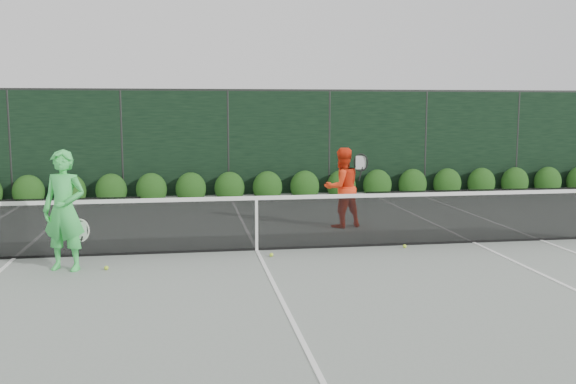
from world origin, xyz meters
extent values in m
plane|color=gray|center=(0.00, 0.00, 0.00)|extent=(80.00, 80.00, 0.00)
cube|color=black|center=(-4.20, 0.00, 0.51)|extent=(4.40, 0.01, 1.02)
cube|color=black|center=(0.00, 0.00, 0.48)|extent=(4.00, 0.01, 0.96)
cube|color=black|center=(4.20, 0.00, 0.51)|extent=(4.40, 0.01, 1.02)
cube|color=white|center=(0.00, 0.00, 0.94)|extent=(12.80, 0.03, 0.07)
cube|color=black|center=(0.00, 0.00, 0.02)|extent=(12.80, 0.02, 0.04)
cube|color=white|center=(0.00, 0.00, 0.46)|extent=(0.05, 0.03, 0.91)
imported|color=#40DA5A|center=(-3.10, -0.90, 0.94)|extent=(0.80, 0.65, 1.89)
torus|color=silver|center=(-2.90, -0.80, 0.60)|extent=(0.30, 0.04, 0.30)
cylinder|color=black|center=(-2.90, -0.80, 0.36)|extent=(0.10, 0.03, 0.30)
imported|color=#FE3915|center=(2.04, 1.97, 0.85)|extent=(0.98, 0.86, 1.69)
torus|color=black|center=(2.39, 1.77, 1.39)|extent=(0.30, 0.09, 0.30)
cylinder|color=black|center=(2.39, 1.77, 1.15)|extent=(0.10, 0.03, 0.30)
cube|color=white|center=(5.49, 0.00, 0.01)|extent=(0.06, 23.77, 0.01)
cube|color=white|center=(-4.12, 0.00, 0.01)|extent=(0.06, 23.77, 0.01)
cube|color=white|center=(4.12, 0.00, 0.01)|extent=(0.06, 23.77, 0.01)
cube|color=white|center=(0.00, 11.88, 0.01)|extent=(11.03, 0.06, 0.01)
cube|color=white|center=(0.00, 6.40, 0.01)|extent=(8.23, 0.06, 0.01)
cube|color=white|center=(0.00, 0.00, 0.01)|extent=(0.06, 12.80, 0.01)
cube|color=black|center=(0.00, 7.50, 1.50)|extent=(32.00, 0.06, 3.00)
cube|color=#262826|center=(0.00, 7.50, 3.03)|extent=(32.00, 0.06, 0.06)
cylinder|color=#262826|center=(-6.00, 7.50, 1.50)|extent=(0.08, 0.08, 3.00)
cylinder|color=#262826|center=(-3.00, 7.50, 1.50)|extent=(0.08, 0.08, 3.00)
cylinder|color=#262826|center=(0.00, 7.50, 1.50)|extent=(0.08, 0.08, 3.00)
cylinder|color=#262826|center=(3.00, 7.50, 1.50)|extent=(0.08, 0.08, 3.00)
cylinder|color=#262826|center=(6.00, 7.50, 1.50)|extent=(0.08, 0.08, 3.00)
cylinder|color=#262826|center=(9.00, 7.50, 1.50)|extent=(0.08, 0.08, 3.00)
ellipsoid|color=#1A3C10|center=(-5.50, 7.15, 0.23)|extent=(0.86, 0.65, 0.94)
ellipsoid|color=#1A3C10|center=(-4.40, 7.15, 0.23)|extent=(0.86, 0.65, 0.94)
ellipsoid|color=#1A3C10|center=(-3.30, 7.15, 0.23)|extent=(0.86, 0.65, 0.94)
ellipsoid|color=#1A3C10|center=(-2.20, 7.15, 0.23)|extent=(0.86, 0.65, 0.94)
ellipsoid|color=#1A3C10|center=(-1.10, 7.15, 0.23)|extent=(0.86, 0.65, 0.94)
ellipsoid|color=#1A3C10|center=(0.00, 7.15, 0.23)|extent=(0.86, 0.65, 0.94)
ellipsoid|color=#1A3C10|center=(1.10, 7.15, 0.23)|extent=(0.86, 0.65, 0.94)
ellipsoid|color=#1A3C10|center=(2.20, 7.15, 0.23)|extent=(0.86, 0.65, 0.94)
ellipsoid|color=#1A3C10|center=(3.30, 7.15, 0.23)|extent=(0.86, 0.65, 0.94)
ellipsoid|color=#1A3C10|center=(4.40, 7.15, 0.23)|extent=(0.86, 0.65, 0.94)
ellipsoid|color=#1A3C10|center=(5.50, 7.15, 0.23)|extent=(0.86, 0.65, 0.94)
ellipsoid|color=#1A3C10|center=(6.60, 7.15, 0.23)|extent=(0.86, 0.65, 0.94)
ellipsoid|color=#1A3C10|center=(7.70, 7.15, 0.23)|extent=(0.86, 0.65, 0.94)
ellipsoid|color=#1A3C10|center=(8.80, 7.15, 0.23)|extent=(0.86, 0.65, 0.94)
ellipsoid|color=#1A3C10|center=(9.90, 7.15, 0.23)|extent=(0.86, 0.65, 0.94)
sphere|color=#C4EE34|center=(-2.48, -1.01, 0.03)|extent=(0.07, 0.07, 0.07)
sphere|color=#C4EE34|center=(2.67, -0.24, 0.03)|extent=(0.07, 0.07, 0.07)
sphere|color=#C4EE34|center=(0.19, -0.53, 0.03)|extent=(0.07, 0.07, 0.07)
camera|label=1|loc=(-1.21, -11.15, 2.53)|focal=40.00mm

